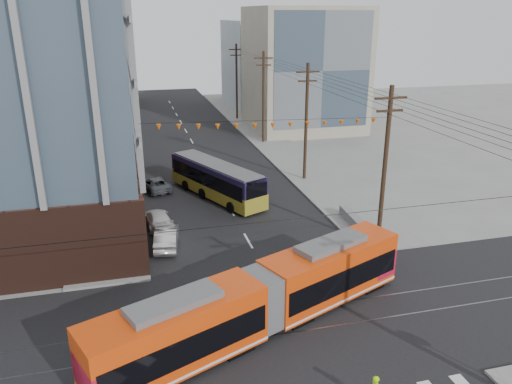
# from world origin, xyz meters

# --- Properties ---
(ground) EXTENTS (160.00, 160.00, 0.00)m
(ground) POSITION_xyz_m (0.00, 0.00, 0.00)
(ground) COLOR slate
(bg_bldg_nw_near) EXTENTS (18.00, 16.00, 18.00)m
(bg_bldg_nw_near) POSITION_xyz_m (-17.00, 52.00, 9.00)
(bg_bldg_nw_near) COLOR #8C99A5
(bg_bldg_nw_near) RESTS_ON ground
(bg_bldg_ne_near) EXTENTS (14.00, 14.00, 16.00)m
(bg_bldg_ne_near) POSITION_xyz_m (16.00, 48.00, 8.00)
(bg_bldg_ne_near) COLOR gray
(bg_bldg_ne_near) RESTS_ON ground
(bg_bldg_nw_far) EXTENTS (16.00, 18.00, 20.00)m
(bg_bldg_nw_far) POSITION_xyz_m (-14.00, 72.00, 10.00)
(bg_bldg_nw_far) COLOR gray
(bg_bldg_nw_far) RESTS_ON ground
(bg_bldg_ne_far) EXTENTS (16.00, 16.00, 14.00)m
(bg_bldg_ne_far) POSITION_xyz_m (18.00, 68.00, 7.00)
(bg_bldg_ne_far) COLOR #8C99A5
(bg_bldg_ne_far) RESTS_ON ground
(utility_pole_far) EXTENTS (0.30, 0.30, 11.00)m
(utility_pole_far) POSITION_xyz_m (8.50, 56.00, 5.50)
(utility_pole_far) COLOR black
(utility_pole_far) RESTS_ON ground
(streetcar) EXTENTS (17.59, 9.34, 3.47)m
(streetcar) POSITION_xyz_m (-1.84, 3.63, 1.74)
(streetcar) COLOR #DA3C0A
(streetcar) RESTS_ON ground
(city_bus) EXTENTS (6.75, 11.14, 3.15)m
(city_bus) POSITION_xyz_m (-0.54, 23.33, 1.58)
(city_bus) COLOR #1C1638
(city_bus) RESTS_ON ground
(parked_car_silver) EXTENTS (2.09, 4.43, 1.40)m
(parked_car_silver) POSITION_xyz_m (-5.64, 14.59, 0.70)
(parked_car_silver) COLOR silver
(parked_car_silver) RESTS_ON ground
(parked_car_white) EXTENTS (2.27, 4.52, 1.26)m
(parked_car_white) POSITION_xyz_m (-5.97, 18.15, 0.63)
(parked_car_white) COLOR silver
(parked_car_white) RESTS_ON ground
(parked_car_grey) EXTENTS (3.09, 4.76, 1.22)m
(parked_car_grey) POSITION_xyz_m (-5.63, 26.47, 0.61)
(parked_car_grey) COLOR #454A50
(parked_car_grey) RESTS_ON ground
(jersey_barrier) EXTENTS (1.26, 4.50, 0.89)m
(jersey_barrier) POSITION_xyz_m (8.30, 14.49, 0.44)
(jersey_barrier) COLOR gray
(jersey_barrier) RESTS_ON ground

